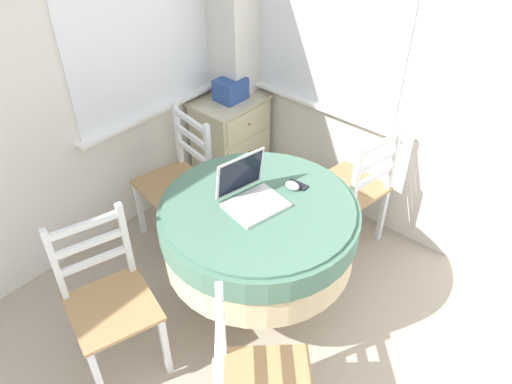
{
  "coord_description": "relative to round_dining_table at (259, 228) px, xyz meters",
  "views": [
    {
      "loc": [
        -0.26,
        0.27,
        2.4
      ],
      "look_at": [
        1.41,
        1.72,
        0.68
      ],
      "focal_mm": 35.0,
      "sensor_mm": 36.0,
      "label": 1
    }
  ],
  "objects": [
    {
      "name": "dining_chair_left_flank",
      "position": [
        -0.77,
        0.33,
        -0.16
      ],
      "size": [
        0.51,
        0.51,
        0.9
      ],
      "color": "#A87F51",
      "rests_on": "ground_plane"
    },
    {
      "name": "cell_phone",
      "position": [
        0.27,
        -0.05,
        0.16
      ],
      "size": [
        0.05,
        0.12,
        0.01
      ],
      "color": "black",
      "rests_on": "round_dining_table"
    },
    {
      "name": "corner_room_shell",
      "position": [
        0.13,
        0.22,
        0.67
      ],
      "size": [
        4.64,
        4.65,
        2.55
      ],
      "color": "silver",
      "rests_on": "ground_plane"
    },
    {
      "name": "dining_chair_near_right_window",
      "position": [
        0.82,
        -0.1,
        -0.16
      ],
      "size": [
        0.46,
        0.47,
        0.9
      ],
      "color": "#A87F51",
      "rests_on": "ground_plane"
    },
    {
      "name": "round_dining_table",
      "position": [
        0.0,
        0.0,
        0.0
      ],
      "size": [
        1.06,
        1.06,
        0.76
      ],
      "color": "#4C3D2D",
      "rests_on": "ground_plane"
    },
    {
      "name": "dining_chair_near_back_window",
      "position": [
        0.14,
        0.82,
        -0.16
      ],
      "size": [
        0.48,
        0.47,
        0.9
      ],
      "color": "#A87F51",
      "rests_on": "ground_plane"
    },
    {
      "name": "computer_mouse",
      "position": [
        0.22,
        -0.05,
        0.18
      ],
      "size": [
        0.05,
        0.08,
        0.04
      ],
      "color": "silver",
      "rests_on": "round_dining_table"
    },
    {
      "name": "corner_cabinet",
      "position": [
        0.82,
        0.99,
        -0.25
      ],
      "size": [
        0.53,
        0.4,
        0.71
      ],
      "color": "beige",
      "rests_on": "ground_plane"
    },
    {
      "name": "laptop",
      "position": [
        -0.01,
        0.05,
        0.21
      ],
      "size": [
        0.34,
        0.32,
        0.25
      ],
      "color": "silver",
      "rests_on": "round_dining_table"
    },
    {
      "name": "storage_box",
      "position": [
        0.84,
        0.98,
        0.19
      ],
      "size": [
        0.21,
        0.17,
        0.15
      ],
      "color": "#2D4C93",
      "rests_on": "corner_cabinet"
    }
  ]
}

